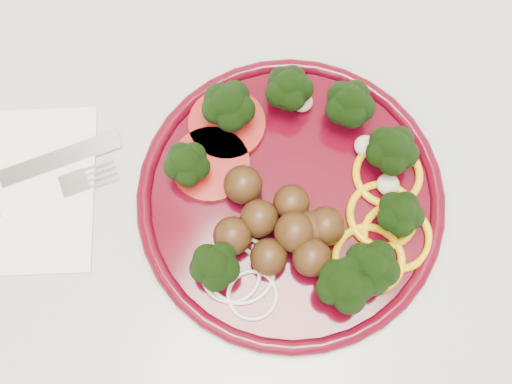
% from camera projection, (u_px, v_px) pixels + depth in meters
% --- Properties ---
extents(counter, '(2.40, 0.60, 0.90)m').
position_uv_depth(counter, '(231.00, 261.00, 1.03)').
color(counter, beige).
rests_on(counter, ground).
extents(plate, '(0.28, 0.28, 0.06)m').
position_uv_depth(plate, '(296.00, 196.00, 0.57)').
color(plate, '#42030F').
rests_on(plate, counter).
extents(napkin, '(0.21, 0.21, 0.00)m').
position_uv_depth(napkin, '(7.00, 190.00, 0.59)').
color(napkin, white).
rests_on(napkin, counter).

